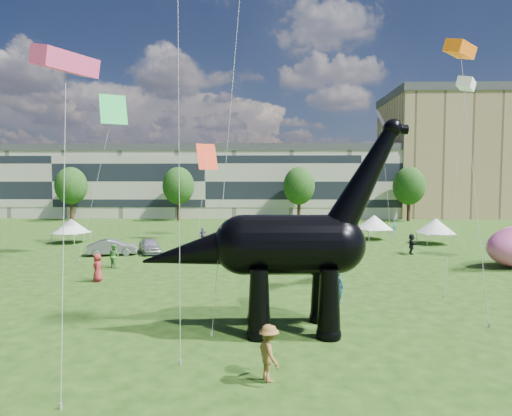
{
  "coord_description": "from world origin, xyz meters",
  "views": [
    {
      "loc": [
        2.54,
        -17.61,
        6.64
      ],
      "look_at": [
        1.94,
        8.0,
        5.0
      ],
      "focal_mm": 30.0,
      "sensor_mm": 36.0,
      "label": 1
    }
  ],
  "objects": [
    {
      "name": "ground",
      "position": [
        0.0,
        0.0,
        0.0
      ],
      "size": [
        220.0,
        220.0,
        0.0
      ],
      "primitive_type": "plane",
      "color": "#16330C",
      "rests_on": "ground"
    },
    {
      "name": "terrace_row",
      "position": [
        -8.0,
        62.0,
        6.0
      ],
      "size": [
        78.0,
        11.0,
        12.0
      ],
      "primitive_type": "cube",
      "color": "beige",
      "rests_on": "ground"
    },
    {
      "name": "apartment_block",
      "position": [
        40.0,
        65.0,
        11.0
      ],
      "size": [
        28.0,
        18.0,
        22.0
      ],
      "primitive_type": "cube",
      "color": "tan",
      "rests_on": "ground"
    },
    {
      "name": "tree_far_left",
      "position": [
        -30.0,
        53.0,
        6.29
      ],
      "size": [
        5.2,
        5.2,
        9.44
      ],
      "color": "#382314",
      "rests_on": "ground"
    },
    {
      "name": "tree_mid_left",
      "position": [
        -12.0,
        53.0,
        6.29
      ],
      "size": [
        5.2,
        5.2,
        9.44
      ],
      "color": "#382314",
      "rests_on": "ground"
    },
    {
      "name": "tree_mid_right",
      "position": [
        8.0,
        53.0,
        6.29
      ],
      "size": [
        5.2,
        5.2,
        9.44
      ],
      "color": "#382314",
      "rests_on": "ground"
    },
    {
      "name": "tree_far_right",
      "position": [
        26.0,
        53.0,
        6.29
      ],
      "size": [
        5.2,
        5.2,
        9.44
      ],
      "color": "#382314",
      "rests_on": "ground"
    },
    {
      "name": "dinosaur_sculpture",
      "position": [
        3.18,
        1.12,
        3.66
      ],
      "size": [
        11.82,
        3.32,
        9.68
      ],
      "rotation": [
        0.0,
        0.0,
        0.03
      ],
      "color": "black",
      "rests_on": "ground"
    },
    {
      "name": "car_silver",
      "position": [
        -8.13,
        21.03,
        0.68
      ],
      "size": [
        3.12,
        4.32,
        1.37
      ],
      "primitive_type": "imported",
      "rotation": [
        0.0,
        0.0,
        0.42
      ],
      "color": "silver",
      "rests_on": "ground"
    },
    {
      "name": "car_grey",
      "position": [
        -11.13,
        19.86,
        0.7
      ],
      "size": [
        4.48,
        2.43,
        1.4
      ],
      "primitive_type": "imported",
      "rotation": [
        0.0,
        0.0,
        1.81
      ],
      "color": "slate",
      "rests_on": "ground"
    },
    {
      "name": "car_white",
      "position": [
        -0.81,
        22.01,
        0.72
      ],
      "size": [
        5.56,
        3.28,
        1.45
      ],
      "primitive_type": "imported",
      "rotation": [
        0.0,
        0.0,
        1.75
      ],
      "color": "white",
      "rests_on": "ground"
    },
    {
      "name": "car_dark",
      "position": [
        4.7,
        26.32,
        0.72
      ],
      "size": [
        4.13,
        5.3,
        1.43
      ],
      "primitive_type": "imported",
      "rotation": [
        0.0,
        0.0,
        -0.5
      ],
      "color": "#595960",
      "rests_on": "ground"
    },
    {
      "name": "gazebo_near",
      "position": [
        14.81,
        30.88,
        1.94
      ],
      "size": [
        4.94,
        4.94,
        2.76
      ],
      "rotation": [
        0.0,
        0.0,
        0.29
      ],
      "color": "white",
      "rests_on": "ground"
    },
    {
      "name": "gazebo_far",
      "position": [
        20.36,
        27.43,
        1.9
      ],
      "size": [
        3.99,
        3.99,
        2.7
      ],
      "rotation": [
        0.0,
        0.0,
        0.03
      ],
      "color": "silver",
      "rests_on": "ground"
    },
    {
      "name": "gazebo_left",
      "position": [
        -18.22,
        27.19,
        1.83
      ],
      "size": [
        4.46,
        4.46,
        2.6
      ],
      "rotation": [
        0.0,
        0.0,
        -0.22
      ],
      "color": "silver",
      "rests_on": "ground"
    },
    {
      "name": "visitors",
      "position": [
        -0.97,
        14.85,
        0.9
      ],
      "size": [
        47.37,
        41.66,
        1.89
      ],
      "color": "#4E3373",
      "rests_on": "ground"
    }
  ]
}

